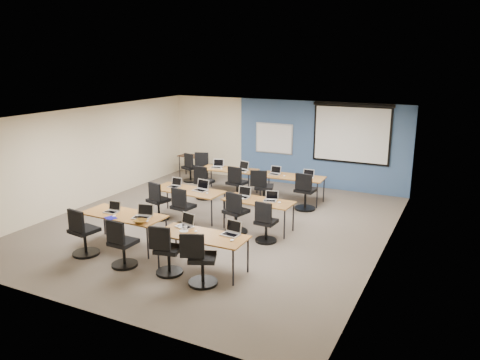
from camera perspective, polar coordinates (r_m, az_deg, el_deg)
The scene contains 58 objects.
floor at distance 11.62m, azimuth -2.97°, elevation -5.41°, with size 8.00×9.00×0.02m, color #6B6354.
ceiling at distance 10.99m, azimuth -3.16°, elevation 7.93°, with size 8.00×9.00×0.02m, color white.
wall_back at distance 15.22m, azimuth 5.32°, elevation 4.65°, with size 8.00×0.04×2.70m, color beige.
wall_front at distance 7.80m, azimuth -19.61°, elevation -5.99°, with size 8.00×0.04×2.70m, color beige.
wall_left at distance 13.61m, azimuth -17.92°, elevation 2.79°, with size 0.04×9.00×2.70m, color beige.
wall_right at distance 9.94m, azimuth 17.45°, elevation -1.40°, with size 0.04×9.00×2.70m, color beige.
blue_accent_panel at distance 14.79m, azimuth 9.80°, elevation 4.21°, with size 5.50×0.04×2.70m, color #3D5977.
whiteboard at distance 15.24m, azimuth 4.17°, elevation 5.07°, with size 1.28×0.03×0.98m.
projector_screen at distance 14.41m, azimuth 13.45°, elevation 5.91°, with size 2.40×0.10×1.82m.
training_table_front_left at distance 10.40m, azimuth -14.01°, elevation -4.28°, with size 1.86×0.78×0.73m.
training_table_front_right at distance 8.99m, azimuth -4.63°, elevation -6.95°, with size 1.76×0.73×0.73m.
training_table_mid_left at distance 11.99m, azimuth -6.37°, elevation -1.39°, with size 1.89×0.79×0.73m.
training_table_mid_right at distance 11.05m, azimuth 2.27°, elevation -2.74°, with size 1.67×0.70×0.73m.
training_table_back_left at distance 14.14m, azimuth -1.35°, elevation 1.17°, with size 1.72×0.72×0.73m.
training_table_back_right at distance 13.34m, azimuth 6.37°, elevation 0.26°, with size 1.81×0.75×0.73m.
laptop_0 at distance 10.57m, azimuth -15.30°, elevation -3.49°, with size 0.30×0.26×0.23m.
mouse_0 at distance 10.28m, azimuth -15.09°, elevation -4.25°, with size 0.06×0.09×0.03m, color white.
task_chair_0 at distance 10.23m, azimuth -18.60°, elevation -6.48°, with size 0.56×0.56×1.03m.
laptop_1 at distance 10.07m, azimuth -11.76°, elevation -4.13°, with size 0.36×0.30×0.27m.
mouse_1 at distance 9.81m, azimuth -11.30°, elevation -4.94°, with size 0.06×0.09×0.03m, color white.
task_chair_1 at distance 9.48m, azimuth -14.21°, elevation -7.95°, with size 0.52×0.52×1.00m.
laptop_2 at distance 9.41m, azimuth -6.63°, elevation -5.28°, with size 0.33×0.28×0.25m.
mouse_2 at distance 9.13m, azimuth -5.41°, elevation -6.24°, with size 0.06×0.09×0.03m, color white.
task_chair_2 at distance 9.01m, azimuth -8.94°, elevation -8.92°, with size 0.51×0.51×0.99m.
laptop_3 at distance 8.94m, azimuth -1.02°, elevation -6.26°, with size 0.34×0.29×0.26m.
mouse_3 at distance 8.66m, azimuth -0.98°, elevation -7.34°, with size 0.06×0.10×0.04m, color white.
task_chair_3 at distance 8.54m, azimuth -4.89°, elevation -10.08°, with size 0.57×0.54×1.02m.
laptop_4 at distance 12.28m, azimuth -7.93°, elevation -0.56°, with size 0.30×0.26×0.23m.
mouse_4 at distance 12.01m, azimuth -7.60°, elevation -1.12°, with size 0.06×0.09×0.03m, color white.
task_chair_4 at distance 11.99m, azimuth -10.00°, elevation -2.90°, with size 0.52×0.52×1.00m.
laptop_5 at distance 11.87m, azimuth -4.75°, elevation -0.96°, with size 0.35×0.30×0.27m.
mouse_5 at distance 11.59m, azimuth -4.04°, elevation -1.61°, with size 0.06×0.10×0.03m, color white.
task_chair_5 at distance 11.36m, azimuth -7.03°, elevation -3.75°, with size 0.53×0.53×1.01m.
laptop_6 at distance 11.27m, azimuth 0.40°, elevation -1.80°, with size 0.32×0.27×0.25m.
mouse_6 at distance 11.13m, azimuth 0.34°, elevation -2.27°, with size 0.06×0.10×0.03m, color white.
task_chair_6 at distance 10.89m, azimuth -0.55°, elevation -4.41°, with size 0.55×0.55×1.02m.
laptop_7 at distance 11.00m, azimuth 3.76°, elevation -2.26°, with size 0.30×0.26×0.23m.
mouse_7 at distance 10.87m, azimuth 4.83°, elevation -2.74°, with size 0.06×0.10×0.04m, color white.
task_chair_7 at distance 10.39m, azimuth 3.11°, elevation -5.55°, with size 0.48×0.48×0.97m.
laptop_8 at distance 14.31m, azimuth -2.80°, elevation 1.78°, with size 0.33×0.28×0.25m.
mouse_8 at distance 14.10m, azimuth -2.24°, elevation 1.37°, with size 0.06×0.09×0.03m, color white.
task_chair_8 at distance 13.59m, azimuth -4.49°, elevation -0.62°, with size 0.52×0.52×1.00m.
laptop_9 at distance 13.93m, azimuth 0.32°, elevation 1.45°, with size 0.35×0.30×0.27m.
mouse_9 at distance 13.65m, azimuth 0.66°, elevation 0.93°, with size 0.06×0.10×0.03m, color white.
task_chair_9 at distance 13.33m, azimuth -0.42°, elevation -0.80°, with size 0.56×0.56×1.03m.
laptop_10 at distance 13.49m, azimuth 4.27°, elevation 0.94°, with size 0.31×0.26×0.23m.
mouse_10 at distance 13.32m, azimuth 5.41°, elevation 0.51°, with size 0.06×0.09×0.03m, color white.
task_chair_10 at distance 12.90m, azimuth 2.78°, elevation -1.34°, with size 0.58×0.56×1.03m.
laptop_11 at distance 13.15m, azimuth 8.25°, elevation 0.46°, with size 0.32×0.27×0.24m.
mouse_11 at distance 12.95m, azimuth 8.56°, elevation 0.01°, with size 0.06×0.09×0.03m, color white.
task_chair_11 at distance 12.67m, azimuth 7.92°, elevation -1.75°, with size 0.57×0.57×1.04m.
blue_mousepad at distance 10.21m, azimuth -15.49°, elevation -4.47°, with size 0.24×0.20×0.01m, color #0F0D86.
snack_bowl at distance 9.76m, azimuth -12.03°, elevation -4.93°, with size 0.32×0.32×0.08m, color brown.
snack_plate at distance 9.18m, azimuth -6.86°, elevation -6.17°, with size 0.18×0.18×0.01m, color white.
coffee_cup at distance 9.22m, azimuth -6.68°, elevation -5.85°, with size 0.06×0.06×0.06m, color white.
utility_table at distance 16.06m, azimuth -5.84°, elevation 2.65°, with size 0.92×0.51×0.75m.
spare_chair_a at distance 15.38m, azimuth -4.20°, elevation 1.26°, with size 0.56×0.55×1.02m.
spare_chair_b at distance 15.49m, azimuth -6.12°, elevation 1.22°, with size 0.51×0.49×0.97m.
Camera 1 is at (5.39, -9.48, 4.00)m, focal length 35.00 mm.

